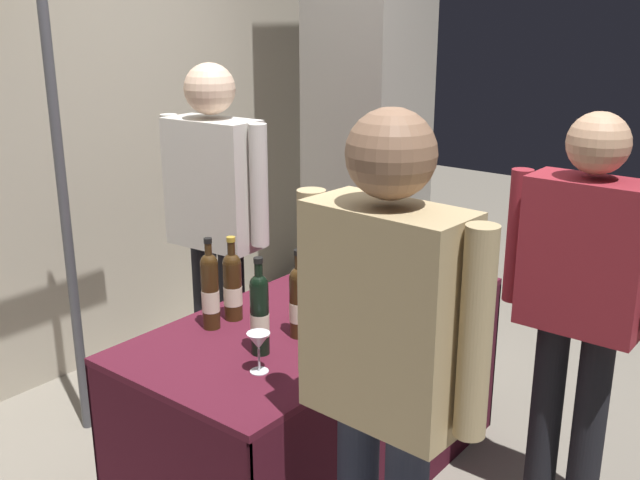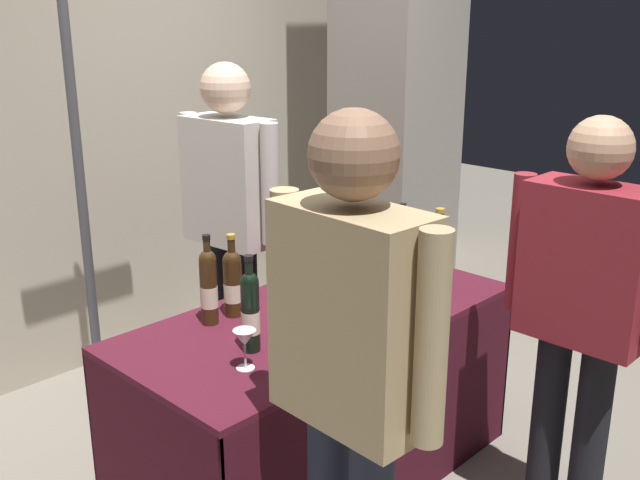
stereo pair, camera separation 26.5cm
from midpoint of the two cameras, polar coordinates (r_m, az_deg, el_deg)
ground_plane at (r=3.24m, az=-2.45°, el=-17.79°), size 12.00×12.00×0.00m
back_partition at (r=4.02m, az=-21.30°, el=6.82°), size 6.24×0.12×2.42m
concrete_pillar at (r=4.24m, az=2.01°, el=16.39°), size 0.55×0.55×3.59m
tasting_table at (r=2.98m, az=-2.58°, el=-9.66°), size 1.61×0.77×0.74m
featured_wine_bottle at (r=3.00m, az=-0.51°, el=-1.64°), size 0.08×0.08×0.34m
display_bottle_0 at (r=2.82m, az=-9.48°, el=-3.51°), size 0.07×0.07×0.33m
display_bottle_1 at (r=2.78m, az=-3.51°, el=-3.57°), size 0.07×0.07×0.34m
display_bottle_2 at (r=3.36m, az=3.14°, el=-0.02°), size 0.07×0.07×0.31m
display_bottle_3 at (r=2.64m, az=0.47°, el=-4.46°), size 0.08×0.08×0.34m
display_bottle_4 at (r=3.13m, az=6.12°, el=-0.92°), size 0.08×0.08×0.35m
display_bottle_5 at (r=2.75m, az=-11.26°, el=-3.87°), size 0.07×0.07×0.35m
display_bottle_6 at (r=2.52m, az=-7.72°, el=-5.69°), size 0.07×0.07×0.35m
display_bottle_7 at (r=2.64m, az=-4.51°, el=-4.74°), size 0.07×0.07×0.33m
wine_glass_near_vendor at (r=2.42m, az=-7.96°, el=-7.92°), size 0.08×0.08×0.14m
vendor_presenter at (r=3.42m, az=-10.35°, el=2.33°), size 0.24×0.60×1.65m
taster_foreground_right at (r=1.95m, az=1.17°, el=-9.24°), size 0.23×0.60×1.65m
taster_foreground_left at (r=2.73m, az=17.06°, el=-3.68°), size 0.21×0.59×1.55m
booth_signpost at (r=3.31m, az=-21.94°, el=7.28°), size 0.63×0.04×2.20m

